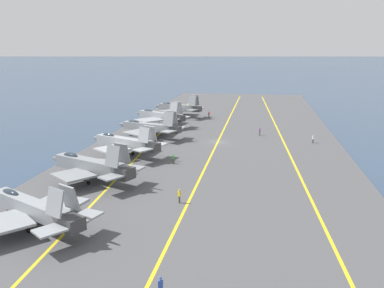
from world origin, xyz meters
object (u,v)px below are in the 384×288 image
crew_red_vest (209,114)px  crew_yellow_vest (179,195)px  parked_jet_second (90,165)px  crew_blue_vest (161,286)px  crew_purple_vest (260,131)px  parked_jet_fifth (160,116)px  crew_green_vest (173,159)px  crew_white_vest (313,139)px  parked_jet_nearest (32,208)px  parked_jet_third (124,143)px  parked_jet_sixth (178,107)px  parked_jet_fourth (149,127)px

crew_red_vest → crew_yellow_vest: bearing=-175.8°
parked_jet_second → crew_blue_vest: (-26.37, -17.29, -1.44)m
crew_purple_vest → crew_yellow_vest: crew_yellow_vest is taller
parked_jet_fifth → crew_green_vest: (-33.43, -10.72, -1.68)m
crew_purple_vest → crew_white_vest: size_ratio=1.07×
parked_jet_nearest → crew_green_vest: 28.92m
crew_green_vest → crew_red_vest: size_ratio=1.01×
crew_white_vest → crew_yellow_vest: size_ratio=0.90×
parked_jet_third → crew_white_vest: 38.97m
parked_jet_sixth → crew_yellow_vest: size_ratio=8.31×
parked_jet_nearest → parked_jet_fifth: size_ratio=1.05×
parked_jet_fourth → parked_jet_sixth: bearing=-1.1°
parked_jet_nearest → crew_yellow_vest: (9.68, -14.48, -1.21)m
parked_jet_fourth → crew_purple_vest: (6.50, -23.92, -1.44)m
crew_white_vest → crew_blue_vest: bearing=162.5°
crew_white_vest → crew_red_vest: bearing=41.9°
crew_purple_vest → parked_jet_nearest: bearing=155.5°
parked_jet_second → crew_green_vest: size_ratio=9.66×
parked_jet_second → crew_red_vest: (59.88, -9.93, -1.51)m
parked_jet_fourth → crew_purple_vest: bearing=-74.8°
parked_jet_sixth → crew_blue_vest: 87.11m
parked_jet_fourth → crew_yellow_vest: size_ratio=8.78×
crew_red_vest → crew_yellow_vest: size_ratio=0.92×
crew_purple_vest → crew_red_vest: bearing=32.5°
parked_jet_fourth → crew_white_vest: bearing=-88.7°
parked_jet_third → crew_yellow_vest: bearing=-145.5°
parked_jet_second → parked_jet_sixth: size_ratio=1.08×
crew_blue_vest → crew_purple_vest: bearing=-6.4°
parked_jet_third → parked_jet_fifth: bearing=1.8°
parked_jet_second → crew_blue_vest: 31.57m
crew_green_vest → crew_blue_vest: 38.22m
crew_yellow_vest → crew_blue_vest: bearing=-172.7°
parked_jet_nearest → parked_jet_fifth: (60.60, 0.90, 0.39)m
parked_jet_third → parked_jet_sixth: size_ratio=1.04×
crew_purple_vest → crew_green_vest: bearing=151.0°
crew_blue_vest → parked_jet_fifth: bearing=14.2°
parked_jet_fifth → crew_blue_vest: parked_jet_fifth is taller
parked_jet_second → parked_jet_third: (14.69, -0.30, 0.10)m
parked_jet_nearest → parked_jet_second: size_ratio=1.00×
crew_white_vest → crew_blue_vest: size_ratio=0.91×
crew_purple_vest → crew_red_vest: 27.04m
parked_jet_third → crew_green_vest: 10.52m
parked_jet_fourth → parked_jet_sixth: 28.63m
parked_jet_third → crew_green_vest: bearing=-109.9°
parked_jet_nearest → crew_white_vest: size_ratio=9.94×
parked_jet_second → crew_purple_vest: 44.44m
parked_jet_sixth → crew_blue_vest: size_ratio=8.46×
crew_white_vest → crew_red_vest: (28.49, 25.55, 0.02)m
parked_jet_fifth → crew_purple_vest: 26.25m
parked_jet_sixth → crew_green_vest: (-48.04, -9.00, -1.78)m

